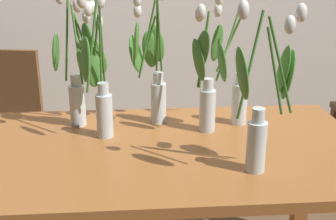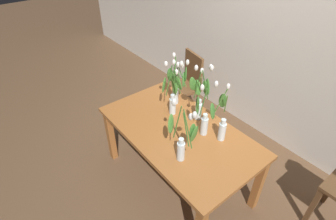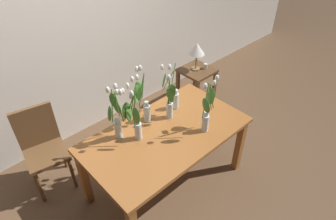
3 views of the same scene
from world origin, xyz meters
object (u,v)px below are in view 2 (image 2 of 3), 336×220
(tulip_vase_0, at_px, (183,141))
(tulip_vase_5, at_px, (173,93))
(tulip_vase_2, at_px, (203,118))
(tulip_vase_4, at_px, (177,85))
(tulip_vase_3, at_px, (200,97))
(tulip_vase_1, at_px, (221,122))
(dining_table, at_px, (178,136))
(dining_chair, at_px, (187,82))

(tulip_vase_0, xyz_separation_m, tulip_vase_5, (-0.57, 0.37, 0.01))
(tulip_vase_2, bearing_deg, tulip_vase_4, 165.28)
(tulip_vase_3, bearing_deg, tulip_vase_5, -145.48)
(tulip_vase_1, relative_size, tulip_vase_2, 1.08)
(dining_table, xyz_separation_m, tulip_vase_5, (-0.26, 0.14, 0.32))
(tulip_vase_1, height_order, tulip_vase_5, tulip_vase_5)
(tulip_vase_2, bearing_deg, dining_table, -142.74)
(tulip_vase_0, distance_m, tulip_vase_2, 0.39)
(tulip_vase_0, xyz_separation_m, dining_chair, (-1.20, 1.14, -0.44))
(tulip_vase_5, bearing_deg, tulip_vase_3, 34.52)
(dining_table, height_order, dining_chair, dining_chair)
(tulip_vase_0, bearing_deg, tulip_vase_2, 111.00)
(tulip_vase_4, bearing_deg, tulip_vase_5, -54.75)
(tulip_vase_3, xyz_separation_m, tulip_vase_5, (-0.23, -0.16, -0.01))
(tulip_vase_3, relative_size, tulip_vase_4, 1.00)
(tulip_vase_2, bearing_deg, dining_chair, 143.82)
(tulip_vase_5, bearing_deg, tulip_vase_2, -1.38)
(tulip_vase_1, xyz_separation_m, dining_chair, (-1.20, 0.68, -0.40))
(tulip_vase_0, relative_size, tulip_vase_4, 1.01)
(tulip_vase_2, distance_m, tulip_vase_5, 0.44)
(dining_table, distance_m, tulip_vase_0, 0.50)
(tulip_vase_1, distance_m, dining_chair, 1.43)
(tulip_vase_0, distance_m, tulip_vase_5, 0.68)
(tulip_vase_1, bearing_deg, dining_table, -143.64)
(tulip_vase_1, relative_size, tulip_vase_3, 0.99)
(dining_table, bearing_deg, tulip_vase_4, 142.23)
(tulip_vase_4, xyz_separation_m, dining_chair, (-0.53, 0.64, -0.45))
(dining_table, height_order, tulip_vase_4, tulip_vase_4)
(tulip_vase_2, xyz_separation_m, dining_chair, (-1.06, 0.78, -0.40))
(tulip_vase_2, xyz_separation_m, tulip_vase_4, (-0.53, 0.14, 0.04))
(tulip_vase_0, bearing_deg, tulip_vase_4, 143.12)
(dining_table, bearing_deg, dining_chair, 134.24)
(dining_table, height_order, tulip_vase_1, tulip_vase_1)
(dining_table, xyz_separation_m, tulip_vase_2, (0.18, 0.13, 0.28))
(tulip_vase_1, height_order, tulip_vase_4, same)
(tulip_vase_4, relative_size, tulip_vase_5, 0.99)
(dining_table, distance_m, tulip_vase_5, 0.44)
(dining_table, relative_size, tulip_vase_0, 2.73)
(dining_table, xyz_separation_m, tulip_vase_4, (-0.35, 0.27, 0.32))
(dining_table, relative_size, dining_chair, 1.72)
(tulip_vase_0, height_order, tulip_vase_2, tulip_vase_0)
(dining_table, distance_m, tulip_vase_1, 0.47)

